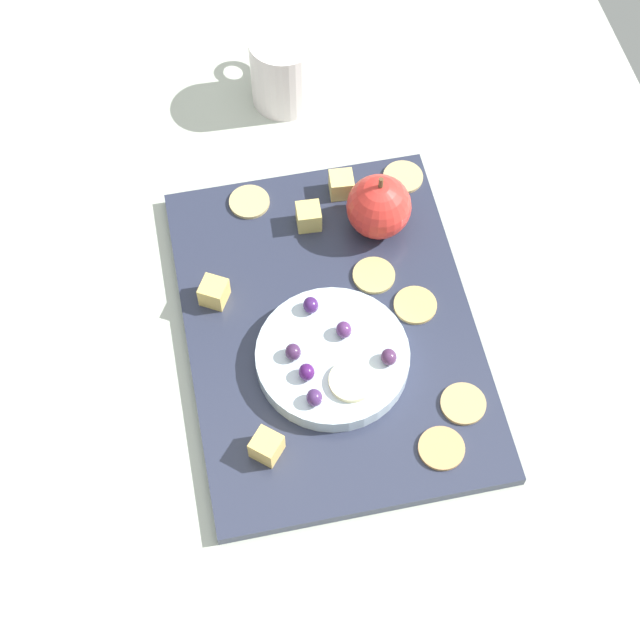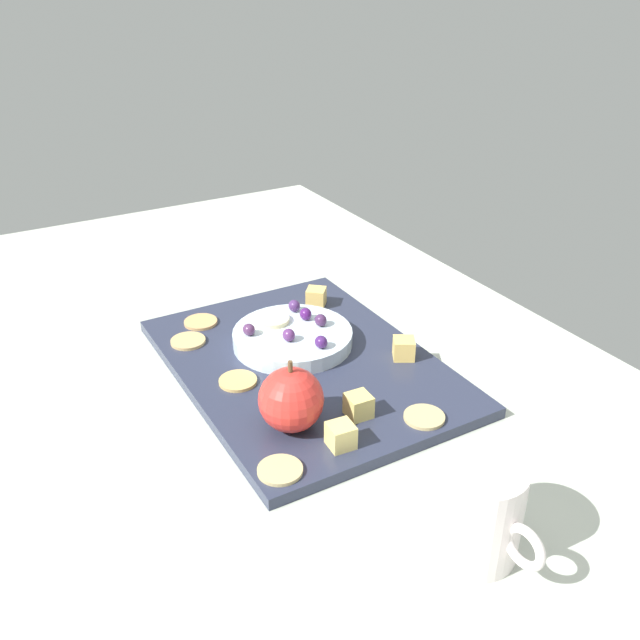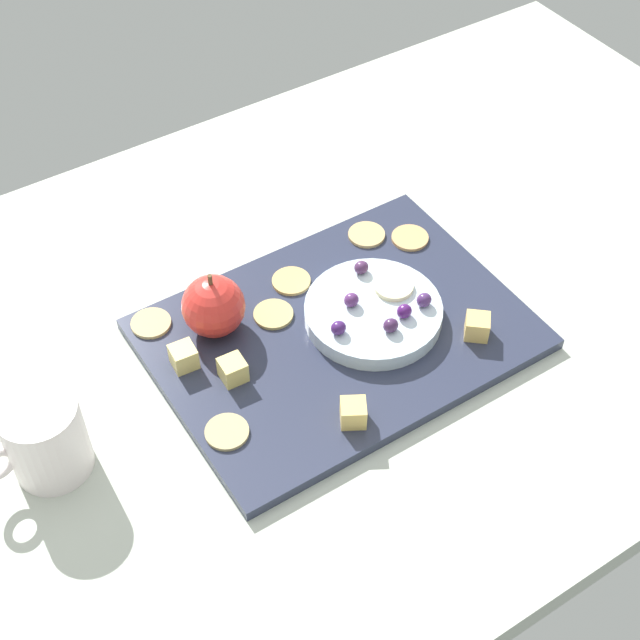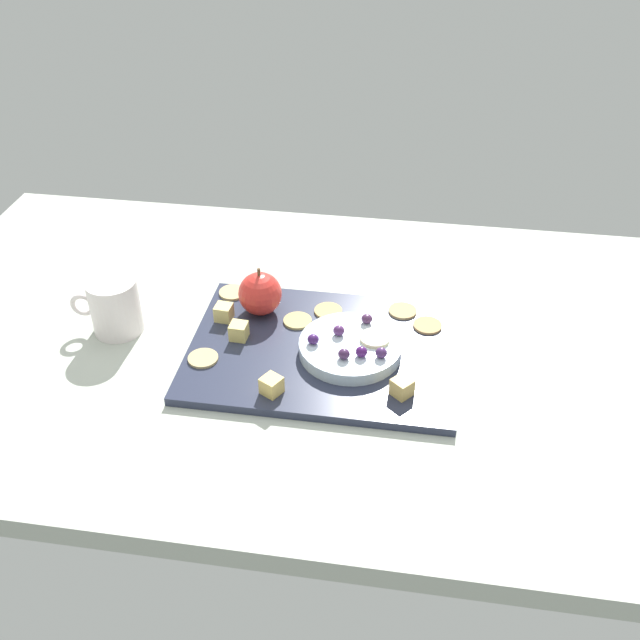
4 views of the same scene
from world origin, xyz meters
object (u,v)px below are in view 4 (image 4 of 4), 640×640
cheese_cube_0 (402,387)px  platter (323,351)px  cup (114,306)px  cracker_5 (233,292)px  apple_slice_0 (375,338)px  cracker_1 (203,358)px  cracker_3 (328,311)px  grape_2 (367,319)px  cheese_cube_1 (224,312)px  grape_4 (339,331)px  grape_0 (344,354)px  cracker_4 (403,311)px  cheese_cube_2 (272,385)px  grape_3 (381,353)px  cheese_cube_3 (239,331)px  apple_whole (260,294)px  cracker_0 (428,325)px  serving_dish (350,347)px  cracker_2 (297,321)px  grape_5 (313,339)px  grape_1 (362,352)px

cheese_cube_0 → platter: bearing=144.9°
cup → cracker_5: bearing=33.6°
apple_slice_0 → cracker_1: bearing=-166.4°
cracker_3 → grape_2: 8.38cm
platter → cheese_cube_1: cheese_cube_1 is taller
grape_4 → grape_0: bearing=-75.0°
cracker_4 → cheese_cube_2: bearing=-127.5°
cup → cheese_cube_2: bearing=-24.3°
cheese_cube_0 → cup: cup is taller
cracker_5 → grape_3: (25.95, -15.33, 2.53)cm
cheese_cube_0 → cheese_cube_3: same height
cheese_cube_2 → grape_4: bearing=56.9°
cheese_cube_0 → cheese_cube_1: 31.81cm
apple_whole → cracker_1: 14.72cm
apple_whole → grape_2: size_ratio=4.06×
cup → cheese_cube_0: bearing=-12.5°
cracker_0 → cracker_1: size_ratio=1.00×
grape_0 → cup: (-36.60, 5.80, 0.45)cm
cracker_3 → grape_3: grape_3 is taller
grape_2 → cracker_5: bearing=162.3°
cracker_5 → grape_0: (20.69, -16.39, 2.51)cm
cheese_cube_1 → cracker_3: size_ratio=0.57×
cheese_cube_1 → grape_0: size_ratio=1.51×
cracker_5 → apple_slice_0: 27.30cm
platter → grape_2: 8.32cm
serving_dish → cheese_cube_1: bearing=165.5°
grape_0 → cheese_cube_0: bearing=-25.9°
cheese_cube_3 → cracker_2: 9.77cm
grape_5 → apple_slice_0: size_ratio=0.38×
platter → cracker_0: 17.22cm
cracker_0 → cracker_5: (-32.41, 4.31, 0.00)cm
cracker_2 → grape_0: grape_0 is taller
cheese_cube_1 → cheese_cube_2: same height
serving_dish → cracker_4: (7.12, 11.53, -0.76)cm
platter → grape_0: size_ratio=23.44×
cracker_4 → cracker_0: bearing=-38.9°
cracker_3 → grape_2: grape_2 is taller
grape_0 → grape_1: 2.59cm
cheese_cube_1 → grape_3: grape_3 is taller
grape_0 → grape_5: (-4.86, 2.74, -0.01)cm
grape_3 → grape_5: size_ratio=1.00×
platter → cracker_1: bearing=-162.0°
platter → grape_5: grape_5 is taller
apple_slice_0 → cracker_3: bearing=133.6°
grape_2 → apple_slice_0: 4.40cm
cracker_3 → grape_1: 14.56cm
cup → cracker_1: bearing=-23.3°
cracker_0 → grape_3: grape_3 is taller
cracker_5 → cup: bearing=-146.4°
cracker_3 → grape_0: grape_0 is taller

